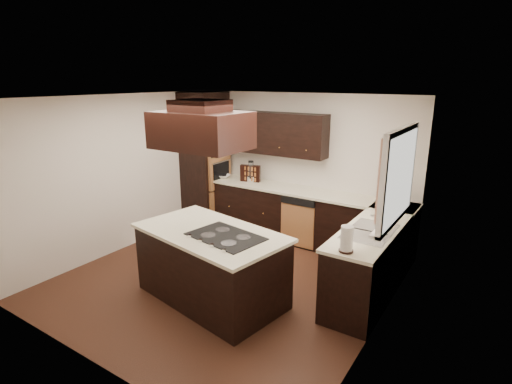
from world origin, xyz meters
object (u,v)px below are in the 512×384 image
Objects in this scene: oven_column at (206,169)px; island at (211,266)px; spice_rack at (250,173)px; range_hood at (201,130)px.

island is at bearing -48.99° from oven_column.
spice_rack is (-0.95, 2.30, 0.63)m from island.
range_hood is at bearing -50.26° from oven_column.
island is at bearing -84.10° from spice_rack.
island is (1.92, -2.20, -0.62)m from oven_column.
range_hood is 2.92× the size of spice_rack.
oven_column reaches higher than spice_rack.
range_hood is (-0.04, -0.05, 1.72)m from island.
oven_column is 1.15× the size of island.
island is 2.57m from spice_rack.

